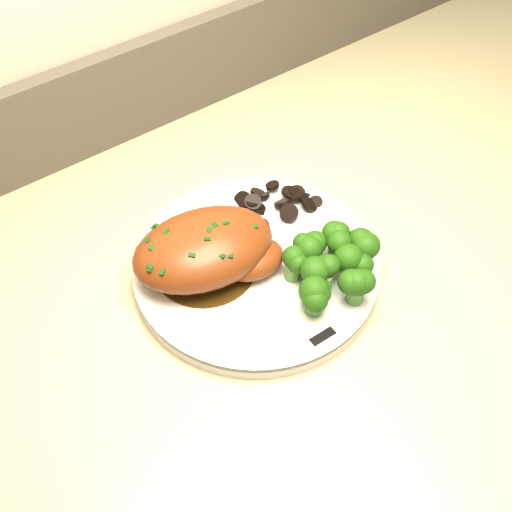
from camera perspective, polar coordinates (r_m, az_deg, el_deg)
plate at (r=0.67m, az=0.00°, el=-1.02°), size 0.30×0.30×0.02m
rim_accent_0 at (r=0.73m, az=3.76°, el=5.55°), size 0.02×0.03×0.00m
rim_accent_1 at (r=0.66m, az=-9.56°, el=-1.09°), size 0.02×0.03×0.00m
rim_accent_2 at (r=0.61m, az=5.94°, el=-7.14°), size 0.03×0.01×0.00m
gravy_pool at (r=0.66m, az=-4.54°, el=-0.93°), size 0.11×0.11×0.00m
chicken_breast at (r=0.64m, az=-4.19°, el=0.56°), size 0.16×0.13×0.06m
mushroom_pile at (r=0.71m, az=1.86°, el=4.54°), size 0.09×0.06×0.02m
broccoli_florets at (r=0.63m, az=6.67°, el=-0.80°), size 0.10×0.09×0.04m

